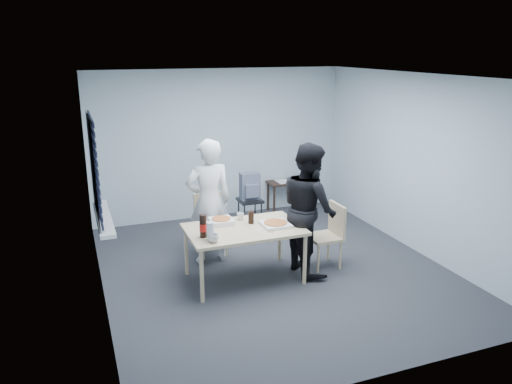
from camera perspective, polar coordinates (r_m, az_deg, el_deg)
name	(u,v)px	position (r m, az deg, el deg)	size (l,w,h in m)	color
room	(96,175)	(6.39, -17.78, 1.83)	(5.00, 5.00, 5.00)	#313036
dining_table	(244,232)	(6.43, -1.37, -4.63)	(1.47, 0.93, 0.72)	#CBB48E
chair_far	(210,219)	(7.37, -5.32, -3.10)	(0.42, 0.42, 0.89)	#CBB48E
chair_right	(330,231)	(6.96, 8.44, -4.41)	(0.42, 0.42, 0.89)	#CBB48E
person_white	(209,202)	(6.93, -5.40, -1.12)	(0.65, 0.42, 1.77)	silver
person_black	(309,209)	(6.65, 6.05, -1.89)	(0.86, 0.47, 1.77)	black
side_table	(290,185)	(9.24, 3.96, 0.80)	(0.85, 0.38, 0.57)	#311D17
stool	(250,205)	(8.28, -0.70, -1.54)	(0.38, 0.38, 0.52)	black
backpack	(250,187)	(8.18, -0.68, 0.62)	(0.32, 0.24, 0.45)	slate
pizza_box_a	(221,221)	(6.57, -3.99, -3.32)	(0.29, 0.29, 0.07)	white
pizza_box_b	(275,224)	(6.48, 2.23, -3.67)	(0.35, 0.35, 0.05)	white
mug_a	(214,238)	(5.96, -4.86, -5.30)	(0.12, 0.12, 0.10)	silver
mug_b	(240,216)	(6.69, -1.79, -2.81)	(0.10, 0.10, 0.09)	silver
cola_glass	(251,217)	(6.54, -0.57, -2.90)	(0.08, 0.08, 0.17)	black
soda_bottle	(203,226)	(6.09, -6.06, -3.93)	(0.09, 0.09, 0.29)	black
plastic_cups	(210,231)	(6.01, -5.23, -4.47)	(0.09, 0.09, 0.22)	silver
rubber_band	(272,232)	(6.27, 1.79, -4.58)	(0.05, 0.05, 0.00)	red
papers	(283,181)	(9.17, 3.10, 1.22)	(0.23, 0.32, 0.01)	white
black_box	(301,178)	(9.31, 5.20, 1.60)	(0.15, 0.11, 0.06)	black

